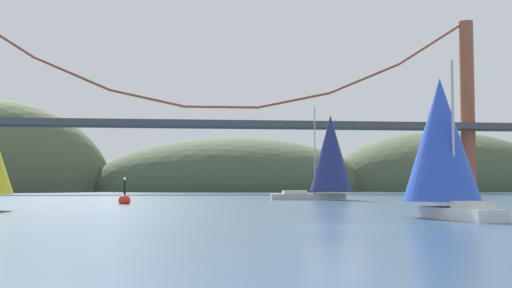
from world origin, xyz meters
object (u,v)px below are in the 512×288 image
(sailboat_crimson_sail, at_px, (446,166))
(channel_buoy, at_px, (124,200))
(sailboat_navy_sail, at_px, (329,156))
(sailboat_blue_spinnaker, at_px, (442,143))

(sailboat_crimson_sail, xyz_separation_m, channel_buoy, (-35.13, -11.19, -3.54))
(sailboat_navy_sail, height_order, channel_buoy, sailboat_navy_sail)
(sailboat_blue_spinnaker, height_order, sailboat_crimson_sail, sailboat_blue_spinnaker)
(sailboat_navy_sail, xyz_separation_m, sailboat_crimson_sail, (13.22, -2.07, -1.10))
(sailboat_crimson_sail, bearing_deg, sailboat_blue_spinnaker, -113.04)
(sailboat_blue_spinnaker, relative_size, sailboat_crimson_sail, 1.12)
(sailboat_navy_sail, distance_m, sailboat_crimson_sail, 13.43)
(sailboat_blue_spinnaker, xyz_separation_m, sailboat_navy_sail, (2.53, 39.09, 1.00))
(channel_buoy, bearing_deg, sailboat_blue_spinnaker, -53.12)
(sailboat_blue_spinnaker, relative_size, sailboat_navy_sail, 0.77)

